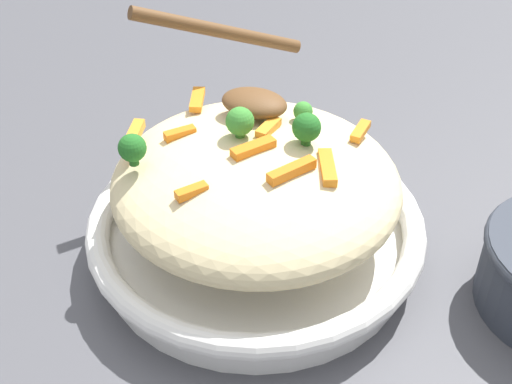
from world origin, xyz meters
TOP-DOWN VIEW (x-y plane):
  - ground_plane at (0.00, 0.00)m, footprint 2.40×2.40m
  - serving_bowl at (0.00, 0.00)m, footprint 0.28×0.28m
  - pasta_mound at (0.00, 0.00)m, footprint 0.23×0.23m
  - carrot_piece_0 at (0.00, -0.01)m, footprint 0.03×0.04m
  - carrot_piece_1 at (-0.02, -0.06)m, footprint 0.02×0.02m
  - carrot_piece_2 at (0.07, 0.06)m, footprint 0.01×0.03m
  - carrot_piece_3 at (-0.10, -0.02)m, footprint 0.02×0.04m
  - carrot_piece_4 at (0.06, 0.00)m, footprint 0.03×0.04m
  - carrot_piece_5 at (0.04, -0.02)m, footprint 0.03×0.04m
  - carrot_piece_6 at (-0.07, 0.00)m, footprint 0.02×0.02m
  - carrot_piece_7 at (-0.08, 0.05)m, footprint 0.02×0.04m
  - carrot_piece_8 at (0.00, 0.03)m, footprint 0.01×0.03m
  - broccoli_floret_0 at (0.02, 0.06)m, footprint 0.02×0.02m
  - broccoli_floret_1 at (-0.02, 0.01)m, footprint 0.02×0.02m
  - broccoli_floret_2 at (0.03, 0.02)m, footprint 0.02×0.02m
  - broccoli_floret_3 at (-0.08, -0.05)m, footprint 0.02×0.02m
  - serving_spoon at (-0.04, 0.07)m, footprint 0.14×0.13m

SIDE VIEW (x-z plane):
  - ground_plane at x=0.00m, z-range 0.00..0.00m
  - serving_bowl at x=0.00m, z-range 0.00..0.05m
  - pasta_mound at x=0.00m, z-range 0.04..0.11m
  - carrot_piece_7 at x=-0.08m, z-range 0.10..0.11m
  - carrot_piece_2 at x=0.07m, z-range 0.10..0.11m
  - carrot_piece_1 at x=-0.02m, z-range 0.10..0.11m
  - carrot_piece_6 at x=-0.07m, z-range 0.10..0.11m
  - carrot_piece_3 at x=-0.10m, z-range 0.10..0.11m
  - carrot_piece_4 at x=0.06m, z-range 0.10..0.11m
  - carrot_piece_5 at x=0.04m, z-range 0.11..0.12m
  - carrot_piece_8 at x=0.00m, z-range 0.11..0.12m
  - carrot_piece_0 at x=0.00m, z-range 0.11..0.12m
  - broccoli_floret_0 at x=0.02m, z-range 0.10..0.12m
  - broccoli_floret_3 at x=-0.08m, z-range 0.10..0.13m
  - broccoli_floret_2 at x=0.03m, z-range 0.11..0.14m
  - broccoli_floret_1 at x=-0.02m, z-range 0.11..0.14m
  - serving_spoon at x=-0.04m, z-range 0.09..0.17m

